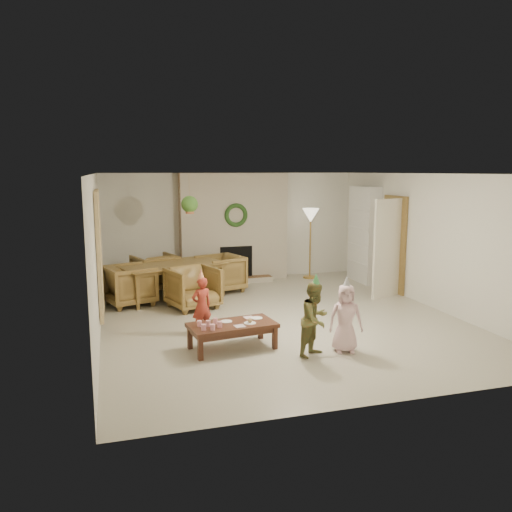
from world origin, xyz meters
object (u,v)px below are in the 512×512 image
object	(u,v)px
child_pink	(346,318)
dining_chair_near	(193,288)
coffee_table_top	(232,325)
child_plaid	(315,319)
dining_chair_right	(221,273)
dining_chair_left	(130,285)
dining_chair_far	(155,272)
dining_table	(173,281)
child_red	(202,306)

from	to	relation	value
child_pink	dining_chair_near	bearing A→B (deg)	135.27
coffee_table_top	child_plaid	xyz separation A→B (m)	(1.05, -0.58, 0.17)
coffee_table_top	dining_chair_right	bearing A→B (deg)	72.90
dining_chair_left	child_plaid	distance (m)	4.22
child_plaid	dining_chair_left	bearing A→B (deg)	90.26
dining_chair_left	dining_chair_right	world-z (taller)	same
dining_chair_near	dining_chair_right	xyz separation A→B (m)	(0.78, 1.19, 0.00)
dining_chair_right	child_pink	bearing A→B (deg)	-5.23
child_plaid	dining_chair_right	bearing A→B (deg)	62.63
dining_chair_far	coffee_table_top	size ratio (longest dim) A/B	0.70
dining_chair_right	child_pink	world-z (taller)	child_pink
dining_table	child_pink	size ratio (longest dim) A/B	2.06
dining_chair_far	coffee_table_top	bearing A→B (deg)	82.32
dining_chair_far	dining_chair_left	bearing A→B (deg)	45.00
coffee_table_top	child_red	xyz separation A→B (m)	(-0.31, 0.77, 0.11)
coffee_table_top	dining_chair_far	bearing A→B (deg)	92.74
dining_chair_left	coffee_table_top	xyz separation A→B (m)	(1.30, -2.92, -0.04)
dining_chair_left	child_pink	size ratio (longest dim) A/B	0.88
dining_chair_left	dining_chair_far	bearing A→B (deg)	-45.00
dining_table	child_red	bearing A→B (deg)	-104.34
coffee_table_top	child_pink	size ratio (longest dim) A/B	1.27
dining_table	child_plaid	size ratio (longest dim) A/B	1.93
dining_table	child_pink	xyz separation A→B (m)	(1.98, -3.75, 0.13)
dining_chair_near	child_pink	size ratio (longest dim) A/B	0.88
dining_chair_near	dining_chair_right	distance (m)	1.42
dining_table	dining_chair_left	distance (m)	0.89
dining_chair_left	child_pink	world-z (taller)	child_pink
dining_chair_right	coffee_table_top	bearing A→B (deg)	-27.52
dining_table	dining_chair_near	world-z (taller)	dining_chair_near
dining_chair_far	child_pink	bearing A→B (deg)	98.17
child_plaid	child_pink	xyz separation A→B (m)	(0.47, 0.03, -0.03)
dining_table	dining_chair_near	xyz separation A→B (m)	(0.27, -0.84, 0.04)
dining_table	coffee_table_top	distance (m)	3.23
dining_chair_left	dining_chair_right	size ratio (longest dim) A/B	1.00
dining_chair_right	dining_chair_far	bearing A→B (deg)	-128.66
dining_chair_right	dining_table	bearing A→B (deg)	-90.00
dining_chair_far	dining_table	bearing A→B (deg)	90.00
child_red	child_pink	xyz separation A→B (m)	(1.83, -1.32, 0.03)
child_plaid	dining_table	bearing A→B (deg)	78.13
child_red	child_plaid	size ratio (longest dim) A/B	0.88
child_pink	dining_chair_right	bearing A→B (deg)	117.58
dining_chair_far	child_red	size ratio (longest dim) A/B	0.93
child_red	dining_chair_far	bearing A→B (deg)	-99.26
dining_chair_left	dining_chair_right	xyz separation A→B (m)	(1.90, 0.62, 0.00)
dining_table	coffee_table_top	xyz separation A→B (m)	(0.46, -3.19, -0.00)
child_red	dining_table	bearing A→B (deg)	-103.08
dining_chair_right	child_red	size ratio (longest dim) A/B	0.93
dining_chair_near	coffee_table_top	distance (m)	2.36
coffee_table_top	child_plaid	bearing A→B (deg)	-36.47
dining_chair_right	child_plaid	world-z (taller)	child_plaid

